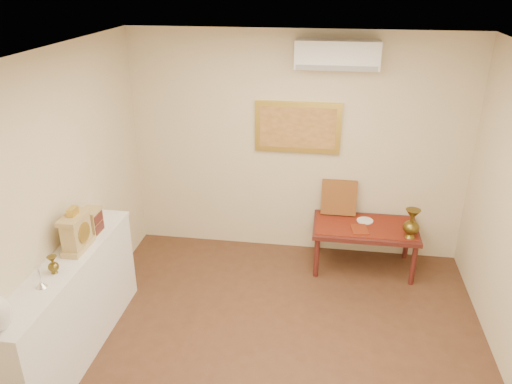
% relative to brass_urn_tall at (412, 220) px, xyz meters
% --- Properties ---
extents(floor, '(4.50, 4.50, 0.00)m').
position_rel_brass_urn_tall_xyz_m(floor, '(-1.32, -1.68, -0.76)').
color(floor, brown).
rests_on(floor, ground).
extents(ceiling, '(4.50, 4.50, 0.00)m').
position_rel_brass_urn_tall_xyz_m(ceiling, '(-1.32, -1.68, 1.94)').
color(ceiling, white).
rests_on(ceiling, ground).
extents(wall_back, '(4.00, 0.02, 2.70)m').
position_rel_brass_urn_tall_xyz_m(wall_back, '(-1.32, 0.57, 0.59)').
color(wall_back, beige).
rests_on(wall_back, ground).
extents(wall_left, '(0.02, 4.50, 2.70)m').
position_rel_brass_urn_tall_xyz_m(wall_left, '(-3.32, -1.68, 0.59)').
color(wall_left, beige).
rests_on(wall_left, ground).
extents(candlestick, '(0.09, 0.09, 0.19)m').
position_rel_brass_urn_tall_xyz_m(candlestick, '(-3.14, -2.06, 0.31)').
color(candlestick, silver).
rests_on(candlestick, display_ledge).
extents(brass_urn_small, '(0.09, 0.09, 0.20)m').
position_rel_brass_urn_tall_xyz_m(brass_urn_small, '(-3.14, -1.85, 0.32)').
color(brass_urn_small, brown).
rests_on(brass_urn_small, display_ledge).
extents(table_cloth, '(1.14, 0.59, 0.01)m').
position_rel_brass_urn_tall_xyz_m(table_cloth, '(-0.47, 0.20, -0.21)').
color(table_cloth, maroon).
rests_on(table_cloth, low_table).
extents(brass_urn_tall, '(0.18, 0.18, 0.41)m').
position_rel_brass_urn_tall_xyz_m(brass_urn_tall, '(0.00, 0.00, 0.00)').
color(brass_urn_tall, brown).
rests_on(brass_urn_tall, table_cloth).
extents(plate, '(0.19, 0.19, 0.01)m').
position_rel_brass_urn_tall_xyz_m(plate, '(-0.47, 0.31, -0.20)').
color(plate, silver).
rests_on(plate, table_cloth).
extents(menu, '(0.21, 0.27, 0.01)m').
position_rel_brass_urn_tall_xyz_m(menu, '(-0.55, 0.08, -0.20)').
color(menu, maroon).
rests_on(menu, table_cloth).
extents(cushion, '(0.42, 0.18, 0.43)m').
position_rel_brass_urn_tall_xyz_m(cushion, '(-0.79, 0.48, 0.00)').
color(cushion, '#5E1D12').
rests_on(cushion, table_cloth).
extents(display_ledge, '(0.37, 2.02, 0.98)m').
position_rel_brass_urn_tall_xyz_m(display_ledge, '(-3.15, -1.68, -0.27)').
color(display_ledge, white).
rests_on(display_ledge, floor).
extents(mantel_clock, '(0.17, 0.36, 0.41)m').
position_rel_brass_urn_tall_xyz_m(mantel_clock, '(-3.12, -1.46, 0.39)').
color(mantel_clock, tan).
rests_on(mantel_clock, display_ledge).
extents(wooden_chest, '(0.16, 0.21, 0.24)m').
position_rel_brass_urn_tall_xyz_m(wooden_chest, '(-3.13, -1.15, 0.34)').
color(wooden_chest, tan).
rests_on(wooden_chest, display_ledge).
extents(low_table, '(1.20, 0.70, 0.55)m').
position_rel_brass_urn_tall_xyz_m(low_table, '(-0.47, 0.20, -0.28)').
color(low_table, '#501C18').
rests_on(low_table, floor).
extents(painting, '(1.00, 0.06, 0.60)m').
position_rel_brass_urn_tall_xyz_m(painting, '(-1.32, 0.55, 0.84)').
color(painting, gold).
rests_on(painting, wall_back).
extents(ac_unit, '(0.90, 0.25, 0.30)m').
position_rel_brass_urn_tall_xyz_m(ac_unit, '(-0.92, 0.44, 1.69)').
color(ac_unit, white).
rests_on(ac_unit, wall_back).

